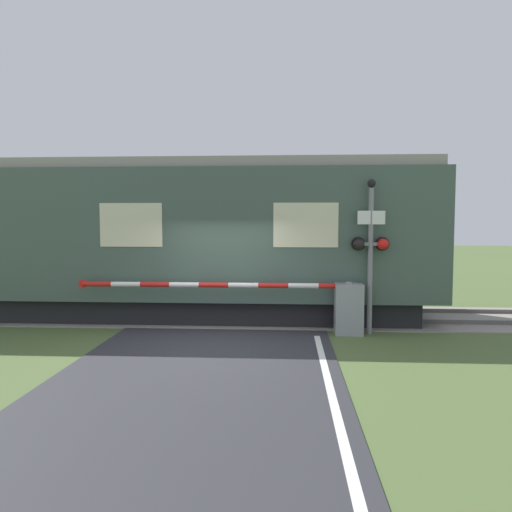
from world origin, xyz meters
TOP-DOWN VIEW (x-y plane):
  - ground_plane at (0.00, 0.00)m, footprint 80.00×80.00m
  - track_bed at (0.00, 3.14)m, footprint 36.00×3.20m
  - train at (-2.13, 3.14)m, footprint 14.33×3.12m
  - crossing_barrier at (2.16, 1.29)m, footprint 6.30×0.44m
  - signal_post at (3.21, 1.39)m, footprint 0.81×0.26m

SIDE VIEW (x-z plane):
  - ground_plane at x=0.00m, z-range 0.00..0.00m
  - track_bed at x=0.00m, z-range -0.04..0.09m
  - crossing_barrier at x=2.16m, z-range 0.08..1.24m
  - signal_post at x=3.21m, z-range 0.23..3.60m
  - train at x=-2.13m, z-range 0.05..3.97m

